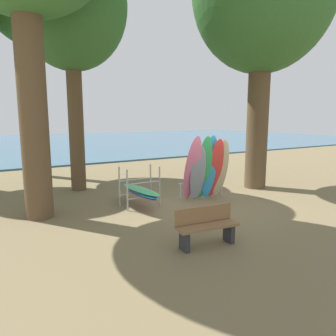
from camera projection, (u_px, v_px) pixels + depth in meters
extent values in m
plane|color=brown|center=(205.00, 205.00, 9.96)|extent=(80.00, 80.00, 0.00)
cube|color=#38607A|center=(43.00, 143.00, 33.93)|extent=(80.00, 36.00, 0.10)
cylinder|color=brown|center=(32.00, 96.00, 8.26)|extent=(0.74, 0.74, 6.63)
cylinder|color=brown|center=(258.00, 115.00, 12.09)|extent=(0.82, 0.82, 5.74)
cylinder|color=brown|center=(76.00, 118.00, 11.67)|extent=(0.56, 0.56, 5.45)
ellipsoid|color=#33662D|center=(71.00, 4.00, 11.04)|extent=(3.99, 3.99, 4.59)
cylinder|color=brown|center=(38.00, 102.00, 14.41)|extent=(0.49, 0.49, 6.92)
ellipsoid|color=pink|center=(192.00, 169.00, 10.25)|extent=(0.70, 0.99, 2.20)
ellipsoid|color=gray|center=(198.00, 173.00, 10.35)|extent=(0.64, 0.65, 1.88)
ellipsoid|color=#339E56|center=(204.00, 168.00, 10.40)|extent=(0.73, 0.88, 2.18)
ellipsoid|color=#2D8ED1|center=(209.00, 168.00, 10.47)|extent=(0.68, 0.76, 2.20)
ellipsoid|color=red|center=(215.00, 169.00, 10.56)|extent=(0.76, 0.97, 2.09)
ellipsoid|color=#C6B289|center=(220.00, 169.00, 10.64)|extent=(0.74, 0.90, 2.05)
cylinder|color=#9EA0A5|center=(181.00, 192.00, 10.57)|extent=(0.04, 0.04, 0.55)
cylinder|color=#9EA0A5|center=(221.00, 189.00, 11.02)|extent=(0.04, 0.04, 0.55)
cylinder|color=#9EA0A5|center=(201.00, 183.00, 10.75)|extent=(1.63, 0.45, 0.04)
cylinder|color=#9EA0A5|center=(127.00, 190.00, 9.26)|extent=(0.05, 0.05, 1.25)
cylinder|color=#9EA0A5|center=(160.00, 186.00, 9.83)|extent=(0.05, 0.05, 1.25)
cylinder|color=#9EA0A5|center=(119.00, 187.00, 9.77)|extent=(0.05, 0.05, 1.25)
cylinder|color=#9EA0A5|center=(151.00, 183.00, 10.33)|extent=(0.05, 0.05, 1.25)
cylinder|color=#9EA0A5|center=(144.00, 197.00, 9.59)|extent=(1.10, 0.04, 0.04)
cylinder|color=#9EA0A5|center=(144.00, 183.00, 9.52)|extent=(1.10, 0.04, 0.04)
cylinder|color=#9EA0A5|center=(136.00, 193.00, 10.10)|extent=(1.10, 0.04, 0.04)
cylinder|color=#9EA0A5|center=(135.00, 179.00, 10.02)|extent=(1.10, 0.04, 0.04)
ellipsoid|color=pink|center=(141.00, 193.00, 9.86)|extent=(0.53, 2.11, 0.06)
ellipsoid|color=#2D8ED1|center=(141.00, 192.00, 9.85)|extent=(0.59, 2.12, 0.06)
ellipsoid|color=#339E56|center=(140.00, 190.00, 9.83)|extent=(0.63, 2.13, 0.06)
cube|color=#2D2D33|center=(184.00, 241.00, 6.53)|extent=(0.14, 0.33, 0.42)
cube|color=#2D2D33|center=(229.00, 233.00, 7.00)|extent=(0.14, 0.33, 0.42)
cube|color=olive|center=(208.00, 226.00, 6.73)|extent=(1.44, 0.55, 0.06)
cube|color=olive|center=(203.00, 214.00, 6.85)|extent=(1.40, 0.22, 0.36)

